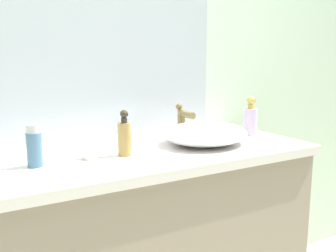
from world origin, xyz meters
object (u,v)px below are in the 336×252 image
lotion_bottle (34,146)px  soap_dispenser (124,137)px  candle_jar (91,153)px  spray_can (250,119)px  sink_basin (205,133)px

lotion_bottle → soap_dispenser: bearing=-2.4°
lotion_bottle → candle_jar: lotion_bottle is taller
spray_can → soap_dispenser: bearing=-174.9°
candle_jar → spray_can: bearing=2.8°
sink_basin → soap_dispenser: soap_dispenser is taller
lotion_bottle → spray_can: (0.92, 0.04, 0.00)m
soap_dispenser → lotion_bottle: size_ratio=1.19×
sink_basin → candle_jar: 0.46m
sink_basin → spray_can: spray_can is taller
spray_can → candle_jar: size_ratio=3.04×
soap_dispenser → spray_can: (0.62, 0.05, 0.00)m
sink_basin → lotion_bottle: (-0.64, 0.01, 0.02)m
candle_jar → sink_basin: bearing=-1.8°
lotion_bottle → candle_jar: (0.18, 0.01, -0.05)m
sink_basin → spray_can: (0.27, 0.05, 0.03)m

